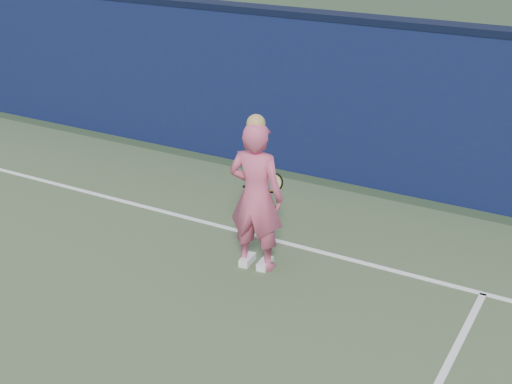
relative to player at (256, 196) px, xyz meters
The scene contains 4 objects.
backstop_wall 3.87m from the player, 124.00° to the left, with size 24.00×0.40×2.50m, color #0D1C39.
wall_cap 4.17m from the player, 124.00° to the left, with size 24.00×0.42×0.10m, color black.
player is the anchor object (origin of this frame).
racket 0.46m from the player, 96.94° to the left, with size 0.52×0.19×0.28m.
Camera 1 is at (5.96, -3.49, 4.43)m, focal length 50.00 mm.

